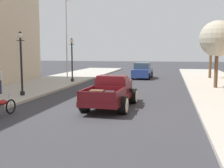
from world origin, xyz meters
The scene contains 9 objects.
ground_plane centered at (0.00, 0.00, 0.00)m, with size 140.00×140.00×0.00m, color #333338.
hotrod_truck_maroon centered at (0.37, 1.51, 0.75)m, with size 2.30×4.99×1.58m.
motorcycle_parked centered at (-3.76, -1.86, 0.44)m, with size 0.62×2.12×0.93m.
car_background_blue centered at (0.32, 16.89, 0.77)m, with size 1.96×4.35×1.65m.
street_lamp_near centered at (-5.52, 2.99, 2.39)m, with size 0.50×0.32×3.85m.
street_lamp_far centered at (-5.34, 11.11, 2.39)m, with size 0.50×0.32×3.85m.
flagpole centered at (-7.23, 15.28, 5.77)m, with size 1.74×0.16×9.16m.
street_tree_second centered at (6.51, 9.34, 3.72)m, with size 2.59×2.59×4.89m.
street_tree_third centered at (7.13, 17.32, 4.40)m, with size 2.07×2.07×5.35m.
Camera 1 is at (3.29, -11.97, 2.76)m, focal length 44.05 mm.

